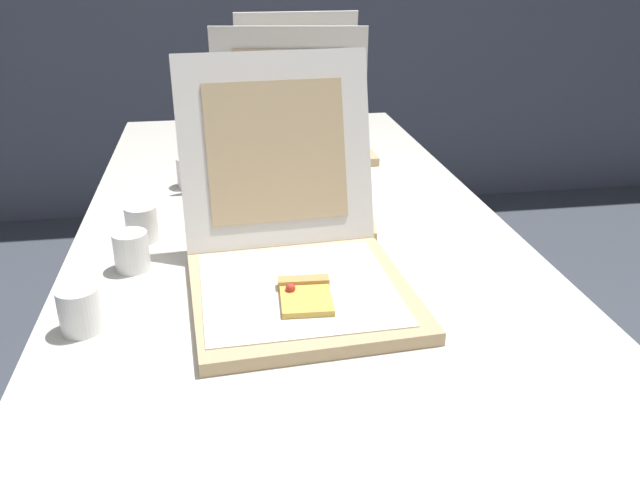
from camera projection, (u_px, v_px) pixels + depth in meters
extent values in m
cube|color=silver|center=(298.00, 243.00, 1.32)|extent=(0.89, 2.07, 0.03)
cylinder|color=#38383D|center=(159.00, 236.00, 2.29)|extent=(0.04, 0.04, 0.72)
cylinder|color=#38383D|center=(367.00, 223.00, 2.40)|extent=(0.04, 0.04, 0.72)
cube|color=tan|center=(302.00, 295.00, 1.07)|extent=(0.38, 0.38, 0.02)
cube|color=silver|center=(298.00, 287.00, 1.07)|extent=(0.32, 0.32, 0.00)
cube|color=white|center=(277.00, 150.00, 1.20)|extent=(0.36, 0.12, 0.34)
cube|color=tan|center=(277.00, 152.00, 1.19)|extent=(0.26, 0.09, 0.25)
cube|color=#E5B74C|center=(306.00, 299.00, 1.02)|extent=(0.08, 0.10, 0.01)
cube|color=tan|center=(303.00, 282.00, 1.07)|extent=(0.08, 0.03, 0.02)
sphere|color=red|center=(290.00, 288.00, 1.04)|extent=(0.02, 0.02, 0.02)
cube|color=tan|center=(289.00, 207.00, 1.44)|extent=(0.40, 0.40, 0.02)
cube|color=silver|center=(286.00, 203.00, 1.43)|extent=(0.36, 0.36, 0.00)
cube|color=white|center=(290.00, 105.00, 1.52)|extent=(0.36, 0.08, 0.35)
cube|color=tan|center=(290.00, 106.00, 1.51)|extent=(0.26, 0.05, 0.26)
cube|color=#E5B74C|center=(271.00, 202.00, 1.41)|extent=(0.12, 0.13, 0.01)
cube|color=tan|center=(285.00, 193.00, 1.46)|extent=(0.07, 0.06, 0.02)
sphere|color=orange|center=(270.00, 197.00, 1.42)|extent=(0.02, 0.02, 0.02)
sphere|color=red|center=(272.00, 202.00, 1.39)|extent=(0.02, 0.02, 0.02)
cube|color=tan|center=(304.00, 147.00, 1.87)|extent=(0.36, 0.36, 0.02)
cube|color=silver|center=(301.00, 143.00, 1.87)|extent=(0.34, 0.34, 0.00)
cube|color=white|center=(296.00, 73.00, 1.92)|extent=(0.36, 0.08, 0.35)
cube|color=tan|center=(296.00, 73.00, 1.92)|extent=(0.26, 0.05, 0.25)
cube|color=#EAC156|center=(311.00, 147.00, 1.81)|extent=(0.13, 0.15, 0.01)
cube|color=tan|center=(296.00, 141.00, 1.86)|extent=(0.08, 0.06, 0.02)
sphere|color=#2D6628|center=(314.00, 143.00, 1.82)|extent=(0.02, 0.02, 0.02)
cylinder|color=white|center=(80.00, 310.00, 0.98)|extent=(0.06, 0.06, 0.07)
cylinder|color=white|center=(190.00, 172.00, 1.58)|extent=(0.06, 0.06, 0.07)
cylinder|color=white|center=(131.00, 251.00, 1.17)|extent=(0.06, 0.06, 0.07)
cylinder|color=white|center=(142.00, 224.00, 1.29)|extent=(0.06, 0.06, 0.07)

